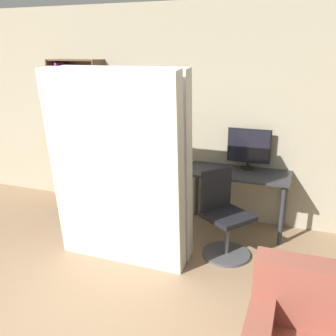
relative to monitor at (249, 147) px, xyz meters
The scene contains 7 objects.
wall_back 1.11m from the monitor, behind, with size 8.00×0.06×2.70m.
desk 0.43m from the monitor, 116.85° to the right, with size 1.24×0.57×0.74m.
monitor is the anchor object (origin of this frame).
office_chair 1.04m from the monitor, 96.79° to the right, with size 0.61×0.61×0.94m.
bookshelf 2.43m from the monitor, behind, with size 0.72×0.32×2.02m.
mattress_near 1.75m from the monitor, 127.87° to the right, with size 1.36×0.36×1.99m.
mattress_far 1.56m from the monitor, 133.65° to the right, with size 1.36×0.35×1.99m.
Camera 1 is at (1.65, -1.58, 2.13)m, focal length 40.00 mm.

